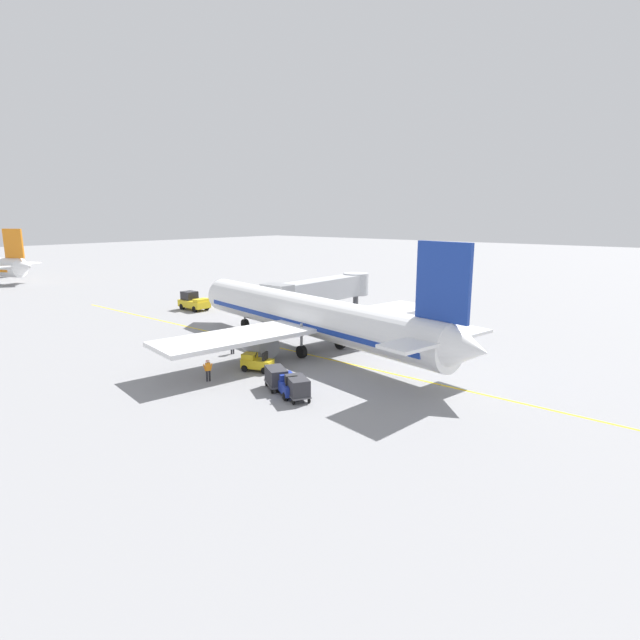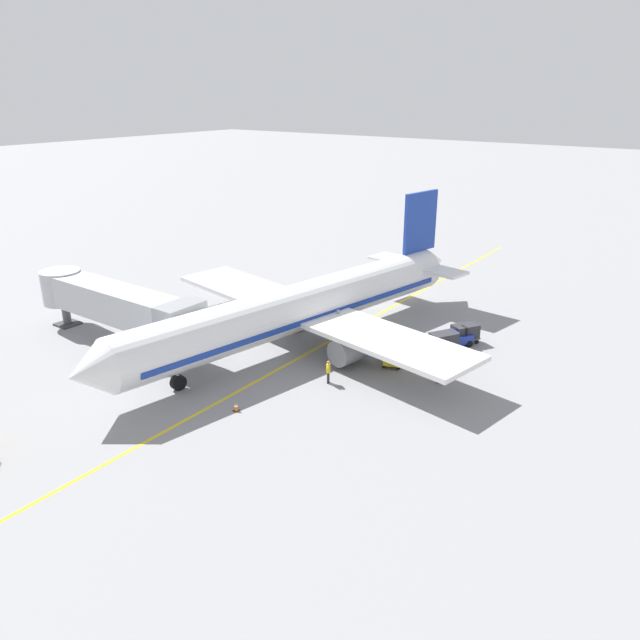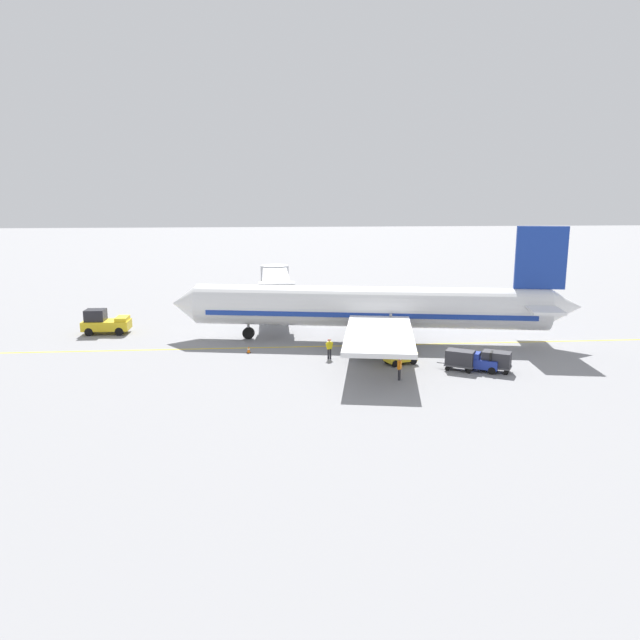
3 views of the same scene
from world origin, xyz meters
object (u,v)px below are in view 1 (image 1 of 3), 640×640
at_px(jet_bridge, 322,290).
at_px(baggage_tug_trailing, 288,385).
at_px(baggage_cart_front, 276,376).
at_px(ground_crew_loader, 208,369).
at_px(pushback_tractor, 193,302).
at_px(baggage_tug_lead, 256,362).
at_px(ground_crew_wing_walker, 232,344).
at_px(baggage_cart_second_in_train, 297,386).
at_px(safety_cone_nose_left, 208,335).
at_px(parked_airliner, 309,316).

xyz_separation_m(jet_bridge, baggage_tug_trailing, (-22.39, -15.34, -2.75)).
relative_size(jet_bridge, baggage_cart_front, 6.16).
xyz_separation_m(baggage_tug_trailing, ground_crew_loader, (-1.72, 6.70, 0.24)).
height_order(pushback_tractor, baggage_tug_lead, pushback_tractor).
height_order(ground_crew_wing_walker, ground_crew_loader, same).
relative_size(baggage_cart_second_in_train, ground_crew_wing_walker, 1.69).
relative_size(baggage_cart_second_in_train, safety_cone_nose_left, 4.83).
distance_m(baggage_cart_second_in_train, ground_crew_wing_walker, 13.26).
relative_size(pushback_tractor, baggage_cart_front, 1.56).
relative_size(baggage_tug_lead, ground_crew_wing_walker, 1.63).
height_order(pushback_tractor, ground_crew_wing_walker, pushback_tractor).
relative_size(baggage_tug_trailing, ground_crew_wing_walker, 1.64).
bearing_deg(parked_airliner, jet_bridge, 35.03).
distance_m(jet_bridge, baggage_cart_second_in_train, 28.14).
height_order(baggage_tug_trailing, baggage_cart_second_in_train, baggage_tug_trailing).
height_order(baggage_tug_trailing, baggage_cart_front, baggage_tug_trailing).
xyz_separation_m(jet_bridge, ground_crew_loader, (-24.11, -8.65, -2.51)).
height_order(baggage_tug_lead, baggage_tug_trailing, same).
height_order(ground_crew_wing_walker, safety_cone_nose_left, ground_crew_wing_walker).
relative_size(baggage_cart_front, ground_crew_wing_walker, 1.69).
distance_m(baggage_cart_front, ground_crew_wing_walker, 10.57).
bearing_deg(parked_airliner, baggage_cart_front, -151.73).
bearing_deg(baggage_tug_lead, baggage_cart_front, -115.67).
bearing_deg(ground_crew_wing_walker, baggage_cart_second_in_train, -111.32).
xyz_separation_m(baggage_cart_front, baggage_cart_second_in_train, (-0.64, -2.64, 0.00)).
bearing_deg(baggage_cart_front, baggage_tug_trailing, -103.30).
bearing_deg(baggage_cart_second_in_train, pushback_tractor, 64.33).
xyz_separation_m(parked_airliner, baggage_cart_front, (-9.83, -5.29, -2.24)).
bearing_deg(baggage_tug_trailing, baggage_tug_lead, 67.36).
height_order(parked_airliner, baggage_tug_lead, parked_airliner).
bearing_deg(baggage_tug_lead, baggage_cart_second_in_train, -111.27).
height_order(baggage_cart_second_in_train, ground_crew_wing_walker, ground_crew_wing_walker).
distance_m(jet_bridge, baggage_cart_front, 26.14).
distance_m(baggage_tug_trailing, ground_crew_wing_walker, 12.10).
xyz_separation_m(pushback_tractor, baggage_cart_front, (-15.33, -30.57, -0.15)).
relative_size(baggage_tug_lead, baggage_tug_trailing, 1.00).
height_order(baggage_cart_second_in_train, safety_cone_nose_left, baggage_cart_second_in_train).
bearing_deg(ground_crew_wing_walker, pushback_tractor, 61.89).
distance_m(jet_bridge, baggage_tug_trailing, 27.28).
height_order(pushback_tractor, baggage_cart_second_in_train, pushback_tractor).
height_order(jet_bridge, baggage_tug_trailing, jet_bridge).
height_order(baggage_tug_lead, ground_crew_loader, ground_crew_loader).
relative_size(parked_airliner, jet_bridge, 2.12).
distance_m(baggage_cart_front, baggage_cart_second_in_train, 2.72).
bearing_deg(jet_bridge, ground_crew_loader, -160.27).
distance_m(jet_bridge, baggage_tug_lead, 22.32).
relative_size(parked_airliner, baggage_tug_lead, 13.47).
relative_size(parked_airliner, baggage_cart_second_in_train, 13.05).
bearing_deg(safety_cone_nose_left, baggage_tug_trailing, -111.41).
xyz_separation_m(baggage_tug_lead, ground_crew_wing_walker, (2.13, 5.43, 0.24)).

